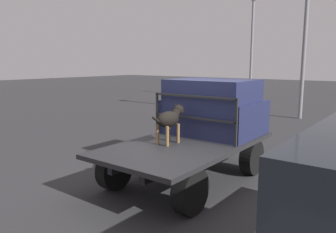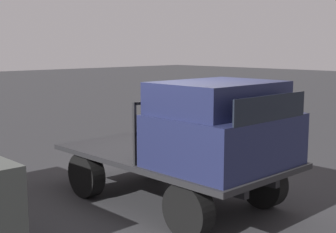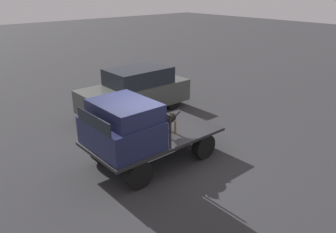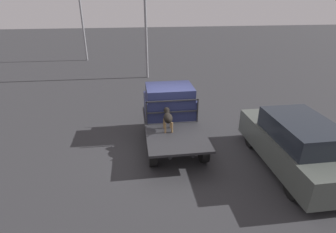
% 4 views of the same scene
% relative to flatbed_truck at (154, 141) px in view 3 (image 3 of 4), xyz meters
% --- Properties ---
extents(ground_plane, '(80.00, 80.00, 0.00)m').
position_rel_flatbed_truck_xyz_m(ground_plane, '(0.00, 0.00, -0.57)').
color(ground_plane, '#2D2D30').
extents(flatbed_truck, '(3.69, 1.97, 0.78)m').
position_rel_flatbed_truck_xyz_m(flatbed_truck, '(0.00, 0.00, 0.00)').
color(flatbed_truck, black).
rests_on(flatbed_truck, ground).
extents(truck_cab, '(1.53, 1.85, 1.16)m').
position_rel_flatbed_truck_xyz_m(truck_cab, '(0.99, 0.00, 0.76)').
color(truck_cab, '#1E2347').
rests_on(truck_cab, flatbed_truck).
extents(truck_headboard, '(0.04, 1.85, 0.88)m').
position_rel_flatbed_truck_xyz_m(truck_headboard, '(0.19, 0.00, 0.79)').
color(truck_headboard, '#232326').
rests_on(truck_headboard, flatbed_truck).
extents(dog, '(0.93, 0.30, 0.74)m').
position_rel_flatbed_truck_xyz_m(dog, '(-0.26, 0.22, 0.68)').
color(dog, brown).
rests_on(dog, flatbed_truck).
extents(parked_sedan, '(4.29, 1.71, 1.72)m').
position_rel_flatbed_truck_xyz_m(parked_sedan, '(-1.87, -3.45, 0.28)').
color(parked_sedan, black).
rests_on(parked_sedan, ground).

